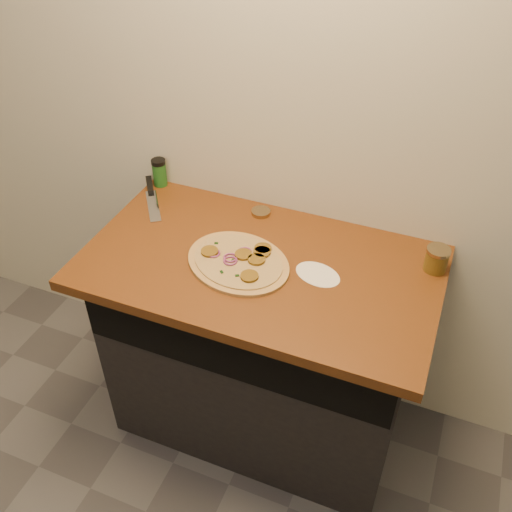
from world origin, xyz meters
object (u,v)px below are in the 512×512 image
at_px(pizza, 239,261).
at_px(spice_shaker, 159,172).
at_px(chefs_knife, 151,195).
at_px(salsa_jar, 437,259).

bearing_deg(pizza, spice_shaker, 145.22).
distance_m(pizza, spice_shaker, 0.59).
bearing_deg(pizza, chefs_knife, 152.40).
height_order(pizza, salsa_jar, salsa_jar).
height_order(chefs_knife, salsa_jar, salsa_jar).
xyz_separation_m(pizza, chefs_knife, (-0.48, 0.25, -0.00)).
relative_size(pizza, salsa_jar, 5.49).
bearing_deg(chefs_knife, salsa_jar, -1.87).
xyz_separation_m(pizza, spice_shaker, (-0.49, 0.34, 0.05)).
bearing_deg(spice_shaker, chefs_knife, -85.84).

